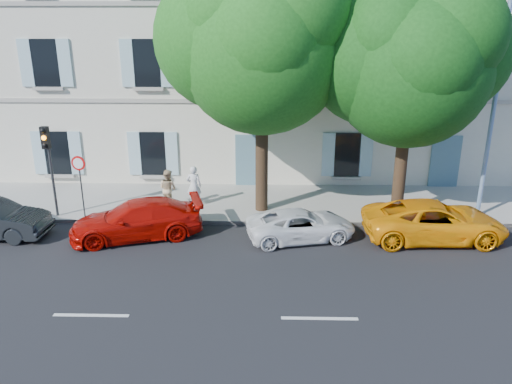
{
  "coord_description": "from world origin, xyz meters",
  "views": [
    {
      "loc": [
        -1.38,
        -15.22,
        7.36
      ],
      "look_at": [
        -1.8,
        2.0,
        1.4
      ],
      "focal_mm": 35.0,
      "sensor_mm": 36.0,
      "label": 1
    }
  ],
  "objects_px": {
    "car_red_coupe": "(137,220)",
    "road_sign": "(80,173)",
    "pedestrian_b": "(168,189)",
    "car_white_coupe": "(301,225)",
    "tree_right": "(410,68)",
    "traffic_light": "(48,152)",
    "car_yellow_supercar": "(434,221)",
    "street_lamp": "(498,97)",
    "tree_left": "(262,50)",
    "pedestrian_a": "(194,186)"
  },
  "relations": [
    {
      "from": "car_white_coupe",
      "to": "car_yellow_supercar",
      "type": "relative_size",
      "value": 0.78
    },
    {
      "from": "car_red_coupe",
      "to": "car_white_coupe",
      "type": "xyz_separation_m",
      "value": [
        5.82,
        -0.02,
        -0.14
      ]
    },
    {
      "from": "traffic_light",
      "to": "road_sign",
      "type": "height_order",
      "value": "traffic_light"
    },
    {
      "from": "car_red_coupe",
      "to": "road_sign",
      "type": "xyz_separation_m",
      "value": [
        -2.46,
        1.55,
        1.22
      ]
    },
    {
      "from": "car_red_coupe",
      "to": "tree_left",
      "type": "height_order",
      "value": "tree_left"
    },
    {
      "from": "tree_right",
      "to": "street_lamp",
      "type": "height_order",
      "value": "tree_right"
    },
    {
      "from": "pedestrian_a",
      "to": "tree_right",
      "type": "bearing_deg",
      "value": 174.33
    },
    {
      "from": "tree_left",
      "to": "road_sign",
      "type": "xyz_separation_m",
      "value": [
        -6.85,
        -0.91,
        -4.45
      ]
    },
    {
      "from": "tree_left",
      "to": "tree_right",
      "type": "bearing_deg",
      "value": -6.18
    },
    {
      "from": "tree_left",
      "to": "pedestrian_b",
      "type": "xyz_separation_m",
      "value": [
        -3.76,
        0.16,
        -5.4
      ]
    },
    {
      "from": "traffic_light",
      "to": "street_lamp",
      "type": "xyz_separation_m",
      "value": [
        16.34,
        0.33,
        2.05
      ]
    },
    {
      "from": "street_lamp",
      "to": "tree_right",
      "type": "bearing_deg",
      "value": 178.88
    },
    {
      "from": "tree_left",
      "to": "pedestrian_a",
      "type": "xyz_separation_m",
      "value": [
        -2.76,
        0.43,
        -5.36
      ]
    },
    {
      "from": "car_yellow_supercar",
      "to": "pedestrian_b",
      "type": "xyz_separation_m",
      "value": [
        -9.86,
        2.55,
        0.26
      ]
    },
    {
      "from": "car_white_coupe",
      "to": "road_sign",
      "type": "xyz_separation_m",
      "value": [
        -8.27,
        1.57,
        1.36
      ]
    },
    {
      "from": "pedestrian_a",
      "to": "pedestrian_b",
      "type": "distance_m",
      "value": 1.04
    },
    {
      "from": "car_white_coupe",
      "to": "pedestrian_a",
      "type": "bearing_deg",
      "value": 42.32
    },
    {
      "from": "tree_right",
      "to": "traffic_light",
      "type": "relative_size",
      "value": 2.47
    },
    {
      "from": "car_white_coupe",
      "to": "road_sign",
      "type": "relative_size",
      "value": 1.58
    },
    {
      "from": "traffic_light",
      "to": "street_lamp",
      "type": "bearing_deg",
      "value": 1.16
    },
    {
      "from": "car_yellow_supercar",
      "to": "traffic_light",
      "type": "bearing_deg",
      "value": 82.49
    },
    {
      "from": "tree_right",
      "to": "street_lamp",
      "type": "relative_size",
      "value": 1.07
    },
    {
      "from": "car_yellow_supercar",
      "to": "car_white_coupe",
      "type": "bearing_deg",
      "value": 89.57
    },
    {
      "from": "pedestrian_a",
      "to": "pedestrian_b",
      "type": "height_order",
      "value": "pedestrian_a"
    },
    {
      "from": "tree_left",
      "to": "car_red_coupe",
      "type": "bearing_deg",
      "value": -150.68
    },
    {
      "from": "car_white_coupe",
      "to": "tree_left",
      "type": "xyz_separation_m",
      "value": [
        -1.42,
        2.49,
        5.81
      ]
    },
    {
      "from": "car_red_coupe",
      "to": "tree_right",
      "type": "relative_size",
      "value": 0.53
    },
    {
      "from": "car_red_coupe",
      "to": "street_lamp",
      "type": "bearing_deg",
      "value": 82.04
    },
    {
      "from": "car_yellow_supercar",
      "to": "pedestrian_b",
      "type": "distance_m",
      "value": 10.18
    },
    {
      "from": "car_yellow_supercar",
      "to": "tree_right",
      "type": "relative_size",
      "value": 0.56
    },
    {
      "from": "tree_right",
      "to": "car_yellow_supercar",
      "type": "bearing_deg",
      "value": -64.75
    },
    {
      "from": "street_lamp",
      "to": "pedestrian_a",
      "type": "distance_m",
      "value": 11.83
    },
    {
      "from": "car_white_coupe",
      "to": "street_lamp",
      "type": "xyz_separation_m",
      "value": [
        6.99,
        1.86,
        4.23
      ]
    },
    {
      "from": "traffic_light",
      "to": "road_sign",
      "type": "xyz_separation_m",
      "value": [
        1.08,
        0.04,
        -0.82
      ]
    },
    {
      "from": "pedestrian_b",
      "to": "car_yellow_supercar",
      "type": "bearing_deg",
      "value": -165.03
    },
    {
      "from": "tree_left",
      "to": "road_sign",
      "type": "distance_m",
      "value": 8.22
    },
    {
      "from": "car_yellow_supercar",
      "to": "tree_left",
      "type": "bearing_deg",
      "value": 66.92
    },
    {
      "from": "car_white_coupe",
      "to": "car_red_coupe",
      "type": "bearing_deg",
      "value": 77.01
    },
    {
      "from": "car_red_coupe",
      "to": "road_sign",
      "type": "bearing_deg",
      "value": -138.45
    },
    {
      "from": "pedestrian_b",
      "to": "road_sign",
      "type": "bearing_deg",
      "value": 48.75
    },
    {
      "from": "traffic_light",
      "to": "pedestrian_b",
      "type": "relative_size",
      "value": 2.24
    },
    {
      "from": "tree_right",
      "to": "traffic_light",
      "type": "height_order",
      "value": "tree_right"
    },
    {
      "from": "car_yellow_supercar",
      "to": "tree_right",
      "type": "height_order",
      "value": "tree_right"
    },
    {
      "from": "car_white_coupe",
      "to": "car_yellow_supercar",
      "type": "height_order",
      "value": "car_yellow_supercar"
    },
    {
      "from": "pedestrian_b",
      "to": "car_white_coupe",
      "type": "bearing_deg",
      "value": -177.63
    },
    {
      "from": "tree_left",
      "to": "road_sign",
      "type": "relative_size",
      "value": 3.98
    },
    {
      "from": "tree_left",
      "to": "street_lamp",
      "type": "distance_m",
      "value": 8.58
    },
    {
      "from": "traffic_light",
      "to": "road_sign",
      "type": "distance_m",
      "value": 1.35
    },
    {
      "from": "car_yellow_supercar",
      "to": "street_lamp",
      "type": "relative_size",
      "value": 0.61
    },
    {
      "from": "pedestrian_a",
      "to": "car_white_coupe",
      "type": "bearing_deg",
      "value": 146.52
    }
  ]
}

